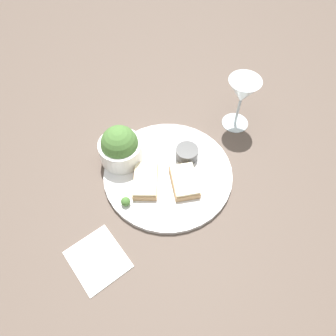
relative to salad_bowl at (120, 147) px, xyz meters
The scene contains 9 objects.
ground_plane 0.15m from the salad_bowl, 81.84° to the right, with size 4.00×4.00×0.00m, color brown.
dinner_plate 0.15m from the salad_bowl, 81.84° to the right, with size 0.35×0.35×0.01m.
salad_bowl is the anchor object (origin of this frame).
sauce_ramekin 0.18m from the salad_bowl, 60.19° to the right, with size 0.06×0.06×0.03m.
cheese_toast_near 0.19m from the salad_bowl, 87.70° to the right, with size 0.12×0.11×0.03m.
cheese_toast_far 0.11m from the salad_bowl, 111.71° to the right, with size 0.12×0.10×0.03m.
wine_glass 0.36m from the salad_bowl, 38.21° to the right, with size 0.09×0.09×0.17m.
garnish 0.15m from the salad_bowl, 143.02° to the right, with size 0.02×0.02×0.02m.
napkin 0.29m from the salad_bowl, 158.60° to the right, with size 0.16×0.17×0.01m.
Camera 1 is at (-0.42, -0.23, 0.75)m, focal length 35.00 mm.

